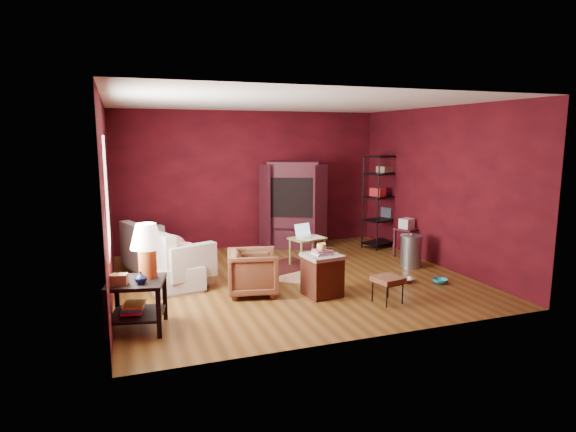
% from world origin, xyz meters
% --- Properties ---
extents(room, '(5.54, 5.04, 2.84)m').
position_xyz_m(room, '(-0.04, -0.01, 1.40)').
color(room, brown).
rests_on(room, ground).
extents(sofa, '(0.88, 2.02, 0.77)m').
position_xyz_m(sofa, '(-1.97, 0.65, 0.38)').
color(sofa, gray).
rests_on(sofa, ground).
extents(armchair, '(0.79, 0.82, 0.72)m').
position_xyz_m(armchair, '(-0.81, -0.54, 0.36)').
color(armchair, black).
rests_on(armchair, ground).
extents(pet_bowl_steel, '(0.25, 0.08, 0.25)m').
position_xyz_m(pet_bowl_steel, '(1.65, -0.79, 0.12)').
color(pet_bowl_steel, silver).
rests_on(pet_bowl_steel, ground).
extents(pet_bowl_turquoise, '(0.24, 0.10, 0.23)m').
position_xyz_m(pet_bowl_turquoise, '(2.11, -1.04, 0.12)').
color(pet_bowl_turquoise, teal).
rests_on(pet_bowl_turquoise, ground).
extents(vase, '(0.15, 0.15, 0.14)m').
position_xyz_m(vase, '(-2.41, -1.50, 0.68)').
color(vase, '#0B1138').
rests_on(vase, side_table).
extents(mug, '(0.14, 0.11, 0.13)m').
position_xyz_m(mug, '(0.08, -0.99, 0.75)').
color(mug, '#DBC76B').
rests_on(mug, hamper).
extents(side_table, '(0.76, 0.76, 1.27)m').
position_xyz_m(side_table, '(-2.38, -1.31, 0.76)').
color(side_table, black).
rests_on(side_table, ground).
extents(sofa_cushions, '(1.37, 2.07, 0.81)m').
position_xyz_m(sofa_cushions, '(-1.98, 0.62, 0.40)').
color(sofa_cushions, gray).
rests_on(sofa_cushions, sofa).
extents(hamper, '(0.56, 0.56, 0.70)m').
position_xyz_m(hamper, '(0.12, -0.94, 0.32)').
color(hamper, '#441A0F').
rests_on(hamper, ground).
extents(footstool, '(0.43, 0.43, 0.37)m').
position_xyz_m(footstool, '(0.85, -1.53, 0.32)').
color(footstool, black).
rests_on(footstool, ground).
extents(rug_round, '(1.82, 1.82, 0.01)m').
position_xyz_m(rug_round, '(0.27, 0.40, 0.01)').
color(rug_round, beige).
rests_on(rug_round, ground).
extents(rug_oriental, '(1.41, 1.17, 0.01)m').
position_xyz_m(rug_oriental, '(0.03, 0.66, 0.02)').
color(rug_oriental, '#4C1414').
rests_on(rug_oriental, ground).
extents(laptop_desk, '(0.69, 0.59, 0.74)m').
position_xyz_m(laptop_desk, '(0.52, 0.67, 0.46)').
color(laptop_desk, olive).
rests_on(laptop_desk, ground).
extents(tv_armoire, '(1.28, 1.07, 1.78)m').
position_xyz_m(tv_armoire, '(0.78, 2.08, 0.93)').
color(tv_armoire, '#41121D').
rests_on(tv_armoire, ground).
extents(wire_shelving, '(1.01, 0.73, 1.90)m').
position_xyz_m(wire_shelving, '(2.60, 1.55, 1.04)').
color(wire_shelving, black).
rests_on(wire_shelving, ground).
extents(small_stand, '(0.49, 0.49, 0.74)m').
position_xyz_m(small_stand, '(2.56, 0.63, 0.55)').
color(small_stand, '#41121D').
rests_on(small_stand, ground).
extents(trash_can, '(0.50, 0.50, 0.62)m').
position_xyz_m(trash_can, '(2.21, -0.06, 0.29)').
color(trash_can, gray).
rests_on(trash_can, ground).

